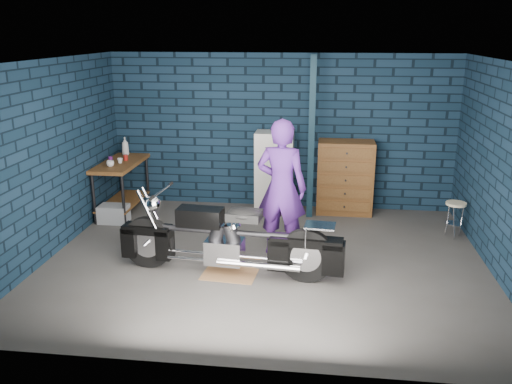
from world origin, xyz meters
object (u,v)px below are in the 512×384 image
person (281,188)px  locker (274,172)px  motorcycle (229,235)px  storage_bin (114,214)px  shop_stool (454,220)px  workbench (122,187)px  tool_chest (345,177)px

person → locker: (-0.28, 1.92, -0.27)m
motorcycle → storage_bin: bearing=147.5°
person → storage_bin: bearing=-7.5°
shop_stool → motorcycle: bearing=-151.6°
workbench → storage_bin: bearing=-87.7°
person → tool_chest: person is taller
motorcycle → tool_chest: 3.13m
storage_bin → tool_chest: bearing=14.5°
person → storage_bin: (-2.85, 0.94, -0.82)m
person → storage_bin: 3.11m
motorcycle → locker: 2.74m
workbench → tool_chest: (3.82, 0.48, 0.18)m
motorcycle → locker: locker is taller
motorcycle → storage_bin: (-2.25, 1.73, -0.41)m
person → locker: person is taller
storage_bin → locker: 2.81m
storage_bin → shop_stool: (5.44, -0.01, 0.13)m
motorcycle → locker: bearing=88.2°
workbench → locker: (2.59, 0.48, 0.24)m
workbench → tool_chest: 3.85m
storage_bin → locker: size_ratio=0.33×
motorcycle → tool_chest: tool_chest is taller
tool_chest → shop_stool: size_ratio=2.26×
motorcycle → shop_stool: 3.64m
person → tool_chest: size_ratio=1.53×
workbench → locker: locker is taller
workbench → storage_bin: 0.59m
person → locker: size_ratio=1.39×
motorcycle → shop_stool: (3.19, 1.72, -0.27)m
person → locker: bearing=-71.0°
shop_stool → storage_bin: bearing=179.9°
motorcycle → shop_stool: size_ratio=4.48×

